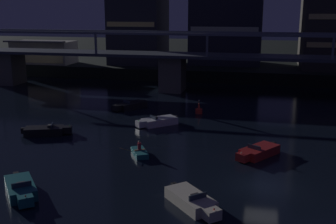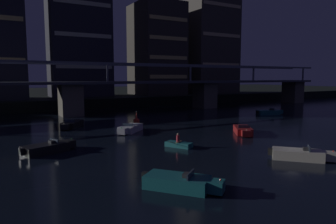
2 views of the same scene
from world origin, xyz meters
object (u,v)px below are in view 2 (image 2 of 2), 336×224
at_px(tower_central, 156,49).
at_px(channel_buoy, 136,120).
at_px(speedboat_near_center, 48,148).
at_px(speedboat_mid_center, 130,129).
at_px(tower_west_tall, 79,22).
at_px(speedboat_far_center, 243,130).
at_px(speedboat_near_right, 72,124).
at_px(speedboat_mid_left, 300,155).
at_px(river_bridge, 145,90).
at_px(speedboat_far_left, 269,112).
at_px(tower_east_tall, 208,23).
at_px(speedboat_mid_right, 181,182).
at_px(dinghy_with_paddler, 179,144).

height_order(tower_central, channel_buoy, tower_central).
height_order(speedboat_near_center, speedboat_mid_center, same).
xyz_separation_m(tower_west_tall, speedboat_far_center, (7.55, -47.69, -19.36)).
xyz_separation_m(speedboat_near_right, speedboat_mid_left, (12.81, -26.09, 0.00)).
distance_m(river_bridge, speedboat_far_left, 23.91).
distance_m(tower_west_tall, speedboat_far_center, 52.02).
xyz_separation_m(speedboat_mid_center, speedboat_far_center, (11.32, -7.99, 0.00)).
distance_m(river_bridge, tower_central, 23.50).
distance_m(tower_east_tall, speedboat_mid_right, 76.41).
bearing_deg(speedboat_far_left, tower_east_tall, 71.76).
bearing_deg(speedboat_mid_left, speedboat_near_center, 144.19).
bearing_deg(river_bridge, speedboat_far_center, -91.00).
height_order(river_bridge, channel_buoy, river_bridge).
relative_size(tower_central, speedboat_mid_center, 5.43).
bearing_deg(tower_west_tall, speedboat_far_left, -54.63).
bearing_deg(tower_east_tall, speedboat_far_left, -108.24).
bearing_deg(speedboat_mid_right, tower_east_tall, 52.02).
xyz_separation_m(tower_central, channel_buoy, (-19.88, -31.74, -13.62)).
xyz_separation_m(speedboat_near_right, speedboat_far_center, (16.88, -15.04, 0.00)).
distance_m(river_bridge, tower_east_tall, 37.82).
relative_size(speedboat_far_center, channel_buoy, 2.70).
xyz_separation_m(tower_east_tall, channel_buoy, (-36.42, -31.42, -21.79)).
bearing_deg(river_bridge, tower_central, 56.59).
height_order(speedboat_mid_left, speedboat_far_left, same).
bearing_deg(river_bridge, speedboat_near_center, -130.16).
xyz_separation_m(speedboat_far_left, channel_buoy, (-25.32, 2.24, 0.06)).
height_order(tower_central, speedboat_mid_center, tower_central).
distance_m(speedboat_mid_right, channel_buoy, 27.68).
relative_size(tower_east_tall, dinghy_with_paddler, 14.42).
bearing_deg(speedboat_mid_right, river_bridge, 67.37).
xyz_separation_m(tower_central, speedboat_far_center, (-12.25, -46.10, -13.68)).
bearing_deg(tower_central, speedboat_near_center, -127.59).
bearing_deg(speedboat_far_center, channel_buoy, 117.97).
distance_m(speedboat_near_center, dinghy_with_paddler, 12.12).
height_order(river_bridge, speedboat_far_center, river_bridge).
distance_m(speedboat_near_right, channel_buoy, 9.27).
bearing_deg(dinghy_with_paddler, river_bridge, 70.30).
distance_m(tower_west_tall, speedboat_near_right, 39.09).
bearing_deg(speedboat_near_center, speedboat_far_center, -4.68).
relative_size(tower_east_tall, speedboat_mid_center, 9.12).
relative_size(speedboat_mid_center, speedboat_mid_right, 0.97).
xyz_separation_m(river_bridge, speedboat_far_center, (-0.50, -28.28, -3.86)).
relative_size(tower_east_tall, channel_buoy, 22.98).
bearing_deg(speedboat_far_center, tower_west_tall, 99.00).
distance_m(tower_central, speedboat_mid_left, 60.99).
height_order(tower_central, speedboat_mid_left, tower_central).
distance_m(tower_central, dinghy_with_paddler, 55.10).
xyz_separation_m(speedboat_near_right, speedboat_far_left, (34.57, -2.92, 0.00)).
bearing_deg(dinghy_with_paddler, channel_buoy, 80.45).
xyz_separation_m(river_bridge, speedboat_far_left, (17.20, -16.16, -3.86)).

